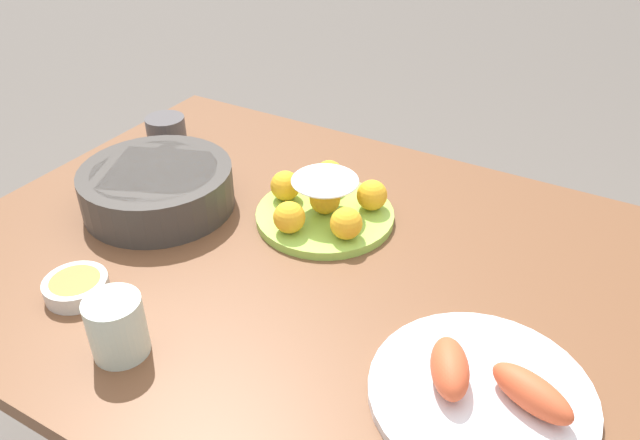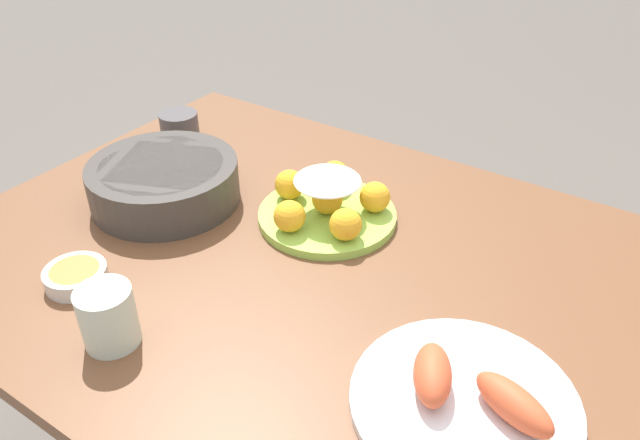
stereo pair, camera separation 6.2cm
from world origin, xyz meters
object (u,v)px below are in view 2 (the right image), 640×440
Objects in this scene: dining_table at (313,307)px; seafood_platter at (466,398)px; cake_plate at (327,204)px; sauce_bowl at (76,276)px; serving_bowl at (164,181)px; cup_near at (180,129)px; cup_far at (108,317)px.

seafood_platter is (-0.33, 0.14, 0.12)m from dining_table.
sauce_bowl is (0.23, 0.38, -0.02)m from cake_plate.
sauce_bowl is at bearing 103.52° from serving_bowl.
dining_table is 12.74× the size of sauce_bowl.
cup_far is (-0.36, 0.51, 0.01)m from cup_near.
dining_table is 0.19m from cake_plate.
sauce_bowl is 0.16m from cup_far.
serving_bowl is at bearing 127.53° from cup_near.
cup_near is (0.44, -0.07, 0.00)m from cake_plate.
serving_bowl is 0.27m from sauce_bowl.
seafood_platter reaches higher than dining_table.
cup_far is (-0.21, 0.31, 0.00)m from serving_bowl.
seafood_platter is 0.50m from cup_far.
cup_near reaches higher than sauce_bowl.
dining_table is at bearing 111.91° from cake_plate.
seafood_platter is (-0.61, -0.12, 0.00)m from sauce_bowl.
sauce_bowl is (-0.06, 0.26, -0.03)m from serving_bowl.
cake_plate is 0.90× the size of serving_bowl.
cup_near is at bearing -21.49° from dining_table.
sauce_bowl is 0.34× the size of seafood_platter.
seafood_platter is 3.45× the size of cup_near.
dining_table is 0.37m from serving_bowl.
cup_far is (0.08, 0.43, 0.01)m from cake_plate.
cup_far is (0.13, 0.31, 0.15)m from dining_table.
serving_bowl is at bearing -56.09° from cup_far.
serving_bowl reaches higher than cup_near.
cake_plate reaches higher than cup_near.
serving_bowl is (0.34, 0.00, 0.15)m from dining_table.
dining_table is at bearing -137.06° from sauce_bowl.
dining_table is 4.47× the size of serving_bowl.
sauce_bowl is at bearing 115.01° from cup_near.
cup_far reaches higher than cup_near.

